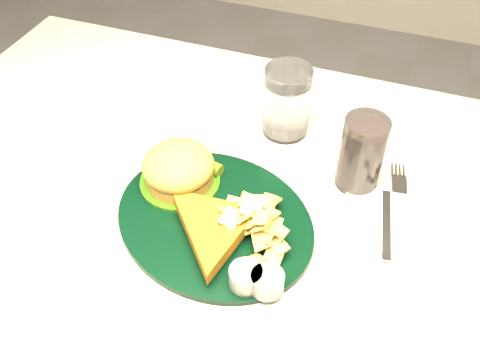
{
  "coord_description": "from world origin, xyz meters",
  "views": [
    {
      "loc": [
        0.22,
        -0.54,
        1.37
      ],
      "look_at": [
        0.03,
        -0.01,
        0.8
      ],
      "focal_mm": 40.0,
      "sensor_mm": 36.0,
      "label": 1
    }
  ],
  "objects": [
    {
      "name": "water_glass",
      "position": [
        0.04,
        0.18,
        0.81
      ],
      "size": [
        0.09,
        0.09,
        0.13
      ],
      "primitive_type": "cylinder",
      "rotation": [
        0.0,
        0.0,
        -0.09
      ],
      "color": "white",
      "rests_on": "table"
    },
    {
      "name": "fork_napkin",
      "position": [
        0.25,
        0.03,
        0.76
      ],
      "size": [
        0.16,
        0.2,
        0.01
      ],
      "primitive_type": null,
      "rotation": [
        0.0,
        0.0,
        0.16
      ],
      "color": "white",
      "rests_on": "table"
    },
    {
      "name": "ramekin",
      "position": [
        -0.22,
        0.06,
        0.76
      ],
      "size": [
        0.05,
        0.05,
        0.03
      ],
      "primitive_type": "cylinder",
      "rotation": [
        0.0,
        0.0,
        0.32
      ],
      "color": "white",
      "rests_on": "table"
    },
    {
      "name": "cola_glass",
      "position": [
        0.19,
        0.1,
        0.81
      ],
      "size": [
        0.07,
        0.07,
        0.13
      ],
      "primitive_type": "cylinder",
      "rotation": [
        0.0,
        0.0,
        0.04
      ],
      "color": "black",
      "rests_on": "table"
    },
    {
      "name": "dinner_plate",
      "position": [
        0.01,
        -0.06,
        0.79
      ],
      "size": [
        0.4,
        0.37,
        0.07
      ],
      "primitive_type": null,
      "rotation": [
        0.0,
        0.0,
        -0.41
      ],
      "color": "black",
      "rests_on": "table"
    },
    {
      "name": "table",
      "position": [
        0.0,
        0.0,
        0.38
      ],
      "size": [
        1.2,
        0.8,
        0.75
      ],
      "primitive_type": null,
      "color": "#AEA79D",
      "rests_on": "ground"
    }
  ]
}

